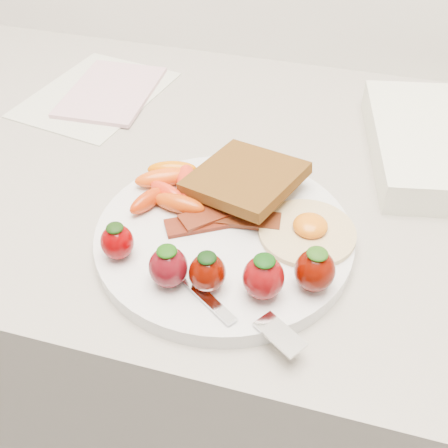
# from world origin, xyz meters

# --- Properties ---
(counter) EXTENTS (2.00, 0.60, 0.90)m
(counter) POSITION_xyz_m (0.00, 1.70, 0.45)
(counter) COLOR gray
(counter) RESTS_ON ground
(plate) EXTENTS (0.27, 0.27, 0.02)m
(plate) POSITION_xyz_m (-0.01, 1.57, 0.91)
(plate) COLOR silver
(plate) RESTS_ON counter
(toast_lower) EXTENTS (0.12, 0.12, 0.01)m
(toast_lower) POSITION_xyz_m (-0.01, 1.64, 0.93)
(toast_lower) COLOR #503014
(toast_lower) RESTS_ON plate
(toast_upper) EXTENTS (0.14, 0.14, 0.03)m
(toast_upper) POSITION_xyz_m (-0.01, 1.63, 0.94)
(toast_upper) COLOR #442807
(toast_upper) RESTS_ON toast_lower
(fried_egg) EXTENTS (0.13, 0.13, 0.02)m
(fried_egg) POSITION_xyz_m (0.07, 1.59, 0.92)
(fried_egg) COLOR beige
(fried_egg) RESTS_ON plate
(bacon_strips) EXTENTS (0.12, 0.10, 0.01)m
(bacon_strips) POSITION_xyz_m (-0.02, 1.58, 0.92)
(bacon_strips) COLOR #330D02
(bacon_strips) RESTS_ON plate
(baby_carrots) EXTENTS (0.10, 0.11, 0.02)m
(baby_carrots) POSITION_xyz_m (-0.09, 1.61, 0.93)
(baby_carrots) COLOR #E14D0D
(baby_carrots) RESTS_ON plate
(strawberries) EXTENTS (0.23, 0.07, 0.05)m
(strawberries) POSITION_xyz_m (0.01, 1.50, 0.94)
(strawberries) COLOR #6E0002
(strawberries) RESTS_ON plate
(fork) EXTENTS (0.16, 0.09, 0.00)m
(fork) POSITION_xyz_m (0.02, 1.47, 0.92)
(fork) COLOR silver
(fork) RESTS_ON plate
(paper_sheet) EXTENTS (0.20, 0.25, 0.00)m
(paper_sheet) POSITION_xyz_m (-0.28, 1.82, 0.90)
(paper_sheet) COLOR beige
(paper_sheet) RESTS_ON counter
(notepad) EXTENTS (0.13, 0.18, 0.01)m
(notepad) POSITION_xyz_m (-0.26, 1.82, 0.91)
(notepad) COLOR #D6A6B3
(notepad) RESTS_ON paper_sheet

